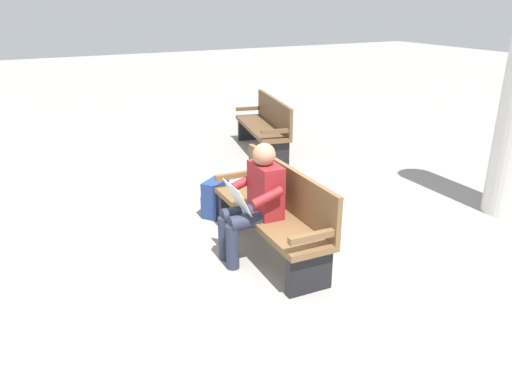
{
  "coord_description": "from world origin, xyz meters",
  "views": [
    {
      "loc": [
        -3.94,
        2.18,
        2.44
      ],
      "look_at": [
        -0.01,
        0.15,
        0.7
      ],
      "focal_mm": 34.66,
      "sensor_mm": 36.0,
      "label": 1
    }
  ],
  "objects": [
    {
      "name": "backpack",
      "position": [
        1.12,
        0.11,
        0.22
      ],
      "size": [
        0.36,
        0.39,
        0.44
      ],
      "rotation": [
        0.0,
        0.0,
        5.37
      ],
      "color": "navy",
      "rests_on": "ground"
    },
    {
      "name": "bench_far",
      "position": [
        3.18,
        -1.68,
        0.46
      ],
      "size": [
        1.86,
        0.86,
        0.9
      ],
      "rotation": [
        0.0,
        0.0,
        -0.22
      ],
      "color": "brown",
      "rests_on": "ground"
    },
    {
      "name": "ground_plane",
      "position": [
        0.0,
        0.0,
        0.0
      ],
      "size": [
        40.0,
        40.0,
        0.0
      ],
      "primitive_type": "plane",
      "color": "gray"
    },
    {
      "name": "bench_near",
      "position": [
        -0.0,
        -0.07,
        0.46
      ],
      "size": [
        1.82,
        0.55,
        0.9
      ],
      "rotation": [
        0.0,
        0.0,
        -0.04
      ],
      "color": "brown",
      "rests_on": "ground"
    },
    {
      "name": "person_seated",
      "position": [
        -0.02,
        0.16,
        0.63
      ],
      "size": [
        0.58,
        0.58,
        1.18
      ],
      "rotation": [
        0.0,
        0.0,
        -0.04
      ],
      "color": "maroon",
      "rests_on": "ground"
    }
  ]
}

